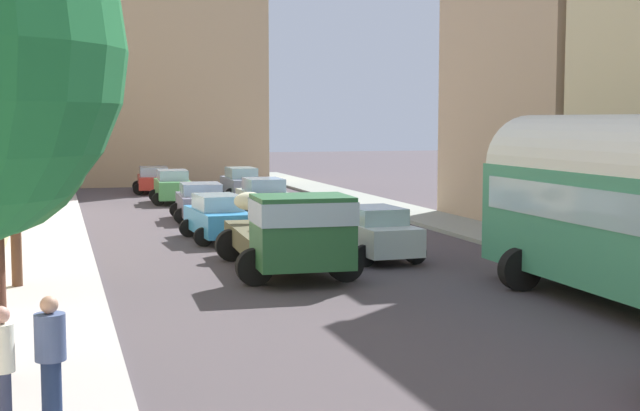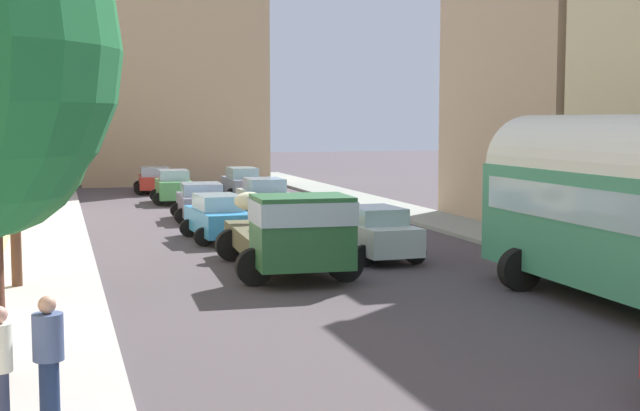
# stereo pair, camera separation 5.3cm
# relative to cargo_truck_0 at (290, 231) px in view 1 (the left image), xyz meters

# --- Properties ---
(ground_plane) EXTENTS (154.00, 154.00, 0.00)m
(ground_plane) POSITION_rel_cargo_truck_0_xyz_m (1.26, 6.64, -1.14)
(ground_plane) COLOR #473F43
(sidewalk_left) EXTENTS (2.50, 70.00, 0.14)m
(sidewalk_left) POSITION_rel_cargo_truck_0_xyz_m (-5.99, 6.64, -1.07)
(sidewalk_left) COLOR #ACA5A2
(sidewalk_left) RESTS_ON ground
(sidewalk_right) EXTENTS (2.50, 70.00, 0.14)m
(sidewalk_right) POSITION_rel_cargo_truck_0_xyz_m (8.51, 6.64, -1.07)
(sidewalk_right) COLOR gray
(sidewalk_right) RESTS_ON ground
(building_right_2) EXTENTS (4.65, 9.22, 11.74)m
(building_right_2) POSITION_rel_cargo_truck_0_xyz_m (11.87, 8.22, 4.75)
(building_right_2) COLOR tan
(building_right_2) RESTS_ON ground
(distant_church) EXTENTS (11.23, 6.35, 20.43)m
(distant_church) POSITION_rel_cargo_truck_0_xyz_m (1.26, 34.32, 5.90)
(distant_church) COLOR tan
(distant_church) RESTS_ON ground
(cargo_truck_0) EXTENTS (3.34, 6.59, 2.18)m
(cargo_truck_0) POSITION_rel_cargo_truck_0_xyz_m (0.00, 0.00, 0.00)
(cargo_truck_0) COLOR #24572F
(cargo_truck_0) RESTS_ON ground
(car_0) EXTENTS (2.24, 4.00, 1.52)m
(car_0) POSITION_rel_cargo_truck_0_xyz_m (-0.62, 7.15, -0.38)
(car_0) COLOR #348DCF
(car_0) RESTS_ON ground
(car_1) EXTENTS (2.44, 3.80, 1.48)m
(car_1) POSITION_rel_cargo_truck_0_xyz_m (-0.22, 13.30, -0.39)
(car_1) COLOR gray
(car_1) RESTS_ON ground
(car_2) EXTENTS (2.21, 3.68, 1.60)m
(car_2) POSITION_rel_cargo_truck_0_xyz_m (-0.39, 20.78, -0.34)
(car_2) COLOR #4D9C54
(car_2) RESTS_ON ground
(car_3) EXTENTS (2.43, 3.93, 1.43)m
(car_3) POSITION_rel_cargo_truck_0_xyz_m (-0.62, 27.15, -0.42)
(car_3) COLOR #B82E25
(car_3) RESTS_ON ground
(car_5) EXTENTS (2.22, 3.71, 1.51)m
(car_5) POSITION_rel_cargo_truck_0_xyz_m (2.99, 1.91, -0.38)
(car_5) COLOR silver
(car_5) RESTS_ON ground
(car_6) EXTENTS (2.28, 3.87, 1.50)m
(car_6) POSITION_rel_cargo_truck_0_xyz_m (2.75, 15.09, -0.39)
(car_6) COLOR silver
(car_6) RESTS_ON ground
(car_7) EXTENTS (2.12, 4.03, 1.54)m
(car_7) POSITION_rel_cargo_truck_0_xyz_m (3.36, 22.89, -0.37)
(car_7) COLOR gray
(car_7) RESTS_ON ground
(pedestrian_0) EXTENTS (0.37, 0.37, 1.75)m
(pedestrian_0) POSITION_rel_cargo_truck_0_xyz_m (-6.41, -10.75, -0.13)
(pedestrian_0) COLOR #2D334F
(pedestrian_0) RESTS_ON ground
(pedestrian_2) EXTENTS (0.50, 0.50, 1.78)m
(pedestrian_2) POSITION_rel_cargo_truck_0_xyz_m (-5.84, -10.42, -0.14)
(pedestrian_2) COLOR navy
(pedestrian_2) RESTS_ON ground
(roadside_tree_2) EXTENTS (2.99, 2.99, 5.79)m
(roadside_tree_2) POSITION_rel_cargo_truck_0_xyz_m (-6.64, -0.33, 3.13)
(roadside_tree_2) COLOR brown
(roadside_tree_2) RESTS_ON ground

